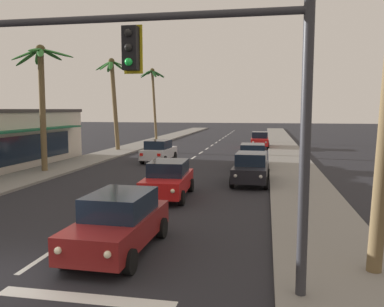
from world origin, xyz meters
TOP-DOWN VIEW (x-y plane):
  - ground_plane at (0.00, 0.00)m, footprint 220.00×220.00m
  - sidewalk_right at (7.80, 20.00)m, footprint 3.20×110.00m
  - sidewalk_left at (-7.80, 20.00)m, footprint 3.20×110.00m
  - lane_markings at (0.42, 19.47)m, footprint 4.28×86.54m
  - traffic_signal_mast at (3.06, 0.16)m, footprint 11.62×0.41m
  - sedan_lead_at_stop_bar at (1.89, 2.25)m, footprint 2.02×4.48m
  - sedan_third_in_queue at (1.57, 9.29)m, footprint 2.11×4.51m
  - sedan_oncoming_far at (-2.16, 21.19)m, footprint 2.07×4.50m
  - sedan_parked_nearest_kerb at (5.18, 13.43)m, footprint 2.05×4.49m
  - sedan_parked_mid_kerb at (5.07, 19.00)m, footprint 2.02×4.48m
  - sedan_parked_far_kerb at (5.32, 34.06)m, footprint 1.97×4.46m
  - palm_left_second at (-7.87, 14.71)m, footprint 3.75×3.97m
  - palm_left_third at (-8.55, 28.21)m, footprint 3.36×3.05m
  - palm_left_farthest at (-8.51, 41.70)m, footprint 3.28×3.63m

SIDE VIEW (x-z plane):
  - ground_plane at x=0.00m, z-range 0.00..0.00m
  - lane_markings at x=0.42m, z-range 0.00..0.01m
  - sidewalk_right at x=7.80m, z-range 0.00..0.14m
  - sidewalk_left at x=-7.80m, z-range 0.00..0.14m
  - sedan_lead_at_stop_bar at x=1.89m, z-range 0.01..1.69m
  - sedan_third_in_queue at x=1.57m, z-range 0.01..1.69m
  - sedan_oncoming_far at x=-2.16m, z-range 0.01..1.69m
  - sedan_parked_nearest_kerb at x=5.18m, z-range 0.01..1.69m
  - sedan_parked_mid_kerb at x=5.07m, z-range 0.01..1.69m
  - sedan_parked_far_kerb at x=5.32m, z-range 0.01..1.69m
  - traffic_signal_mast at x=3.06m, z-range 1.46..8.16m
  - palm_left_second at x=-7.87m, z-range 1.71..9.73m
  - palm_left_third at x=-8.55m, z-range 1.32..10.22m
  - palm_left_farthest at x=-8.51m, z-range 2.11..11.41m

